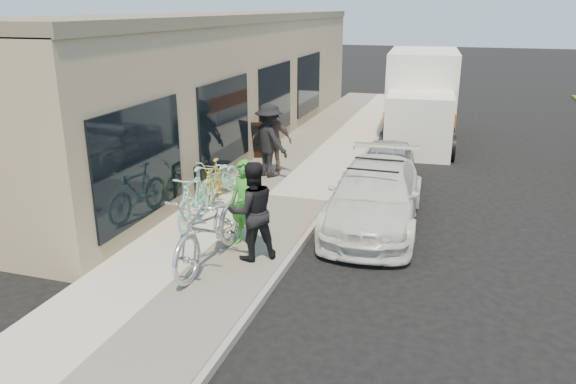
# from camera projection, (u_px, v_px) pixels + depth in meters

# --- Properties ---
(ground) EXTENTS (120.00, 120.00, 0.00)m
(ground) POSITION_uv_depth(u_px,v_px,m) (316.00, 263.00, 10.20)
(ground) COLOR black
(ground) RESTS_ON ground
(sidewalk) EXTENTS (3.00, 34.00, 0.15)m
(sidewalk) POSITION_uv_depth(u_px,v_px,m) (267.00, 197.00, 13.46)
(sidewalk) COLOR #BCB7A9
(sidewalk) RESTS_ON ground
(curb) EXTENTS (0.12, 34.00, 0.13)m
(curb) POSITION_uv_depth(u_px,v_px,m) (330.00, 204.00, 13.02)
(curb) COLOR gray
(curb) RESTS_ON ground
(storefront) EXTENTS (3.60, 20.00, 4.22)m
(storefront) POSITION_uv_depth(u_px,v_px,m) (224.00, 81.00, 18.26)
(storefront) COLOR tan
(storefront) RESTS_ON ground
(bike_rack) EXTENTS (0.08, 0.68, 0.95)m
(bike_rack) POSITION_uv_depth(u_px,v_px,m) (202.00, 179.00, 12.64)
(bike_rack) COLOR black
(bike_rack) RESTS_ON sidewalk
(sandwich_board) EXTENTS (0.89, 0.89, 1.11)m
(sandwich_board) POSITION_uv_depth(u_px,v_px,m) (260.00, 139.00, 16.57)
(sandwich_board) COLOR black
(sandwich_board) RESTS_ON sidewalk
(sedan_white) EXTENTS (2.06, 4.62, 1.36)m
(sedan_white) POSITION_uv_depth(u_px,v_px,m) (375.00, 196.00, 11.78)
(sedan_white) COLOR white
(sedan_white) RESTS_ON ground
(sedan_silver) EXTENTS (1.62, 3.51, 1.16)m
(sedan_silver) POSITION_uv_depth(u_px,v_px,m) (387.00, 165.00, 14.29)
(sedan_silver) COLOR #A8A8AD
(sedan_silver) RESTS_ON ground
(moving_truck) EXTENTS (2.68, 6.21, 2.98)m
(moving_truck) POSITION_uv_depth(u_px,v_px,m) (421.00, 101.00, 19.41)
(moving_truck) COLOR white
(moving_truck) RESTS_ON ground
(tandem_bike) EXTENTS (0.92, 2.54, 1.33)m
(tandem_bike) POSITION_uv_depth(u_px,v_px,m) (210.00, 228.00, 9.65)
(tandem_bike) COLOR silver
(tandem_bike) RESTS_ON sidewalk
(woman_rider) EXTENTS (0.68, 0.53, 1.64)m
(woman_rider) POSITION_uv_depth(u_px,v_px,m) (245.00, 203.00, 10.37)
(woman_rider) COLOR green
(woman_rider) RESTS_ON sidewalk
(man_standing) EXTENTS (1.10, 1.07, 1.78)m
(man_standing) POSITION_uv_depth(u_px,v_px,m) (252.00, 211.00, 9.78)
(man_standing) COLOR black
(man_standing) RESTS_ON sidewalk
(cruiser_bike_a) EXTENTS (0.76, 1.93, 1.13)m
(cruiser_bike_a) POSITION_uv_depth(u_px,v_px,m) (194.00, 198.00, 11.47)
(cruiser_bike_a) COLOR #94DDCF
(cruiser_bike_a) RESTS_ON sidewalk
(cruiser_bike_b) EXTENTS (0.73, 1.89, 0.98)m
(cruiser_bike_b) POSITION_uv_depth(u_px,v_px,m) (220.00, 178.00, 13.03)
(cruiser_bike_b) COLOR #94DDCF
(cruiser_bike_b) RESTS_ON sidewalk
(cruiser_bike_c) EXTENTS (0.64, 1.59, 0.93)m
(cruiser_bike_c) POSITION_uv_depth(u_px,v_px,m) (213.00, 181.00, 12.91)
(cruiser_bike_c) COLOR yellow
(cruiser_bike_c) RESTS_ON sidewalk
(bystander_a) EXTENTS (1.44, 1.24, 1.93)m
(bystander_a) POSITION_uv_depth(u_px,v_px,m) (269.00, 140.00, 14.60)
(bystander_a) COLOR black
(bystander_a) RESTS_ON sidewalk
(bystander_b) EXTENTS (1.10, 0.51, 1.84)m
(bystander_b) POSITION_uv_depth(u_px,v_px,m) (272.00, 141.00, 14.78)
(bystander_b) COLOR brown
(bystander_b) RESTS_ON sidewalk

